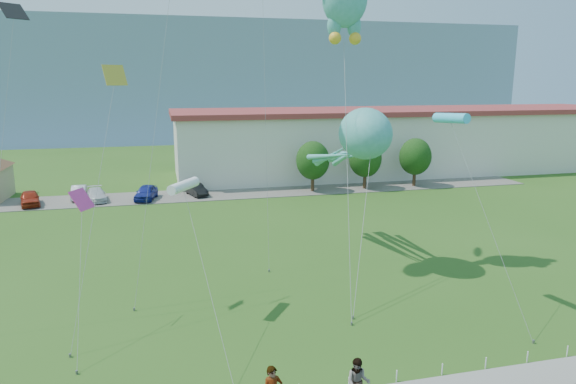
{
  "coord_description": "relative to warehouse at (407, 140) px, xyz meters",
  "views": [
    {
      "loc": [
        -5.53,
        -18.0,
        11.62
      ],
      "look_at": [
        0.87,
        8.0,
        5.85
      ],
      "focal_mm": 32.0,
      "sensor_mm": 36.0,
      "label": 1
    }
  ],
  "objects": [
    {
      "name": "hill_ridge",
      "position": [
        -26.0,
        76.0,
        8.38
      ],
      "size": [
        160.0,
        50.0,
        25.0
      ],
      "primitive_type": "cube",
      "color": "gray",
      "rests_on": "ground"
    },
    {
      "name": "small_kite_black",
      "position": [
        -38.3,
        -34.58,
        8.87
      ],
      "size": [
        2.65,
        3.94,
        15.32
      ],
      "color": "black",
      "rests_on": "ground"
    },
    {
      "name": "parked_car_blue",
      "position": [
        -33.35,
        -9.9,
        -3.35
      ],
      "size": [
        2.59,
        4.48,
        1.44
      ],
      "primitive_type": "imported",
      "rotation": [
        0.0,
        0.0,
        -0.22
      ],
      "color": "navy",
      "rests_on": "parking_strip"
    },
    {
      "name": "small_kite_cyan",
      "position": [
        -17.47,
        -38.99,
        5.64
      ],
      "size": [
        2.17,
        6.22,
        10.28
      ],
      "color": "#38D0FC",
      "rests_on": "ground"
    },
    {
      "name": "small_kite_white",
      "position": [
        -30.61,
        -36.93,
        2.45
      ],
      "size": [
        1.62,
        8.72,
        7.07
      ],
      "color": "white",
      "rests_on": "ground"
    },
    {
      "name": "parked_car_silver",
      "position": [
        -39.93,
        -8.01,
        -3.41
      ],
      "size": [
        1.65,
        4.04,
        1.3
      ],
      "primitive_type": "imported",
      "rotation": [
        0.0,
        0.0,
        0.07
      ],
      "color": "#BBBCC3",
      "rests_on": "parking_strip"
    },
    {
      "name": "tree_near",
      "position": [
        -16.0,
        -10.0,
        -0.74
      ],
      "size": [
        3.6,
        3.6,
        5.47
      ],
      "color": "#3F2B19",
      "rests_on": "ground"
    },
    {
      "name": "pedestrian_right",
      "position": [
        -25.1,
        -46.45,
        -3.12
      ],
      "size": [
        1.09,
        1.0,
        1.82
      ],
      "primitive_type": "imported",
      "rotation": [
        0.0,
        0.0,
        -0.44
      ],
      "color": "gray",
      "rests_on": "sidewalk"
    },
    {
      "name": "ground",
      "position": [
        -26.0,
        -44.0,
        -4.12
      ],
      "size": [
        160.0,
        160.0,
        0.0
      ],
      "primitive_type": "plane",
      "color": "#2C5518",
      "rests_on": "ground"
    },
    {
      "name": "parked_car_black",
      "position": [
        -28.35,
        -9.16,
        -3.45
      ],
      "size": [
        2.4,
        3.93,
        1.22
      ],
      "primitive_type": "imported",
      "rotation": [
        0.0,
        0.0,
        0.32
      ],
      "color": "black",
      "rests_on": "parking_strip"
    },
    {
      "name": "tree_mid",
      "position": [
        -10.0,
        -10.0,
        -0.74
      ],
      "size": [
        3.6,
        3.6,
        5.47
      ],
      "color": "#3F2B19",
      "rests_on": "ground"
    },
    {
      "name": "parked_car_white",
      "position": [
        -38.13,
        -9.34,
        -3.45
      ],
      "size": [
        2.47,
        4.46,
        1.22
      ],
      "primitive_type": "imported",
      "rotation": [
        0.0,
        0.0,
        0.19
      ],
      "color": "silver",
      "rests_on": "parking_strip"
    },
    {
      "name": "parking_strip",
      "position": [
        -26.0,
        -9.0,
        -4.09
      ],
      "size": [
        70.0,
        6.0,
        0.06
      ],
      "primitive_type": "cube",
      "color": "#59544C",
      "rests_on": "ground"
    },
    {
      "name": "small_kite_pink",
      "position": [
        -35.36,
        -37.18,
        1.49
      ],
      "size": [
        1.29,
        5.66,
        6.6
      ],
      "color": "#EA348C",
      "rests_on": "ground"
    },
    {
      "name": "small_kite_yellow",
      "position": [
        -33.92,
        -35.22,
        6.41
      ],
      "size": [
        2.89,
        6.38,
        12.37
      ],
      "color": "gold",
      "rests_on": "ground"
    },
    {
      "name": "octopus_kite",
      "position": [
        -19.55,
        -31.84,
        3.78
      ],
      "size": [
        4.76,
        13.34,
        10.11
      ],
      "color": "teal",
      "rests_on": "ground"
    },
    {
      "name": "tree_far",
      "position": [
        -4.0,
        -10.0,
        -0.74
      ],
      "size": [
        3.6,
        3.6,
        5.47
      ],
      "color": "#3F2B19",
      "rests_on": "ground"
    },
    {
      "name": "warehouse",
      "position": [
        0.0,
        0.0,
        0.0
      ],
      "size": [
        61.0,
        15.0,
        8.2
      ],
      "color": "beige",
      "rests_on": "ground"
    },
    {
      "name": "parked_car_red",
      "position": [
        -44.06,
        -9.86,
        -3.37
      ],
      "size": [
        2.56,
        4.34,
        1.38
      ],
      "primitive_type": "imported",
      "rotation": [
        0.0,
        0.0,
        0.24
      ],
      "color": "#9E2813",
      "rests_on": "parking_strip"
    }
  ]
}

